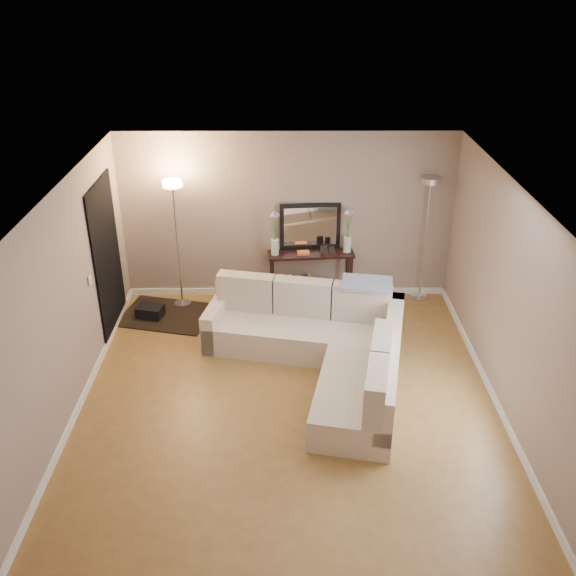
{
  "coord_description": "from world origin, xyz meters",
  "views": [
    {
      "loc": [
        -0.05,
        -6.33,
        4.77
      ],
      "look_at": [
        0.0,
        0.8,
        1.1
      ],
      "focal_mm": 40.0,
      "sensor_mm": 36.0,
      "label": 1
    }
  ],
  "objects_px": {
    "console_table": "(305,274)",
    "floor_lamp_lit": "(175,219)",
    "floor_lamp_unlit": "(428,215)",
    "sectional_sofa": "(324,344)"
  },
  "relations": [
    {
      "from": "floor_lamp_lit",
      "to": "console_table",
      "type": "bearing_deg",
      "value": 4.15
    },
    {
      "from": "console_table",
      "to": "floor_lamp_unlit",
      "type": "bearing_deg",
      "value": 1.79
    },
    {
      "from": "floor_lamp_unlit",
      "to": "console_table",
      "type": "bearing_deg",
      "value": -178.21
    },
    {
      "from": "sectional_sofa",
      "to": "floor_lamp_unlit",
      "type": "bearing_deg",
      "value": 49.75
    },
    {
      "from": "console_table",
      "to": "sectional_sofa",
      "type": "bearing_deg",
      "value": -84.4
    },
    {
      "from": "sectional_sofa",
      "to": "console_table",
      "type": "height_order",
      "value": "sectional_sofa"
    },
    {
      "from": "sectional_sofa",
      "to": "floor_lamp_lit",
      "type": "distance_m",
      "value": 2.9
    },
    {
      "from": "sectional_sofa",
      "to": "floor_lamp_unlit",
      "type": "relative_size",
      "value": 1.52
    },
    {
      "from": "console_table",
      "to": "floor_lamp_lit",
      "type": "height_order",
      "value": "floor_lamp_lit"
    },
    {
      "from": "floor_lamp_lit",
      "to": "floor_lamp_unlit",
      "type": "relative_size",
      "value": 1.01
    }
  ]
}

